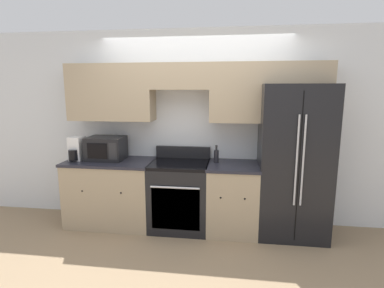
{
  "coord_description": "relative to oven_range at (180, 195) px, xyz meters",
  "views": [
    {
      "loc": [
        0.5,
        -3.39,
        1.82
      ],
      "look_at": [
        0.0,
        0.31,
        1.14
      ],
      "focal_mm": 28.0,
      "sensor_mm": 36.0,
      "label": 1
    }
  ],
  "objects": [
    {
      "name": "ground_plane",
      "position": [
        0.16,
        -0.31,
        -0.45
      ],
      "size": [
        12.0,
        12.0,
        0.0
      ],
      "primitive_type": "plane",
      "color": "#937A5B"
    },
    {
      "name": "wall_back",
      "position": [
        0.17,
        0.28,
        1.03
      ],
      "size": [
        8.0,
        0.39,
        2.6
      ],
      "color": "silver",
      "rests_on": "ground_plane"
    },
    {
      "name": "lower_cabinets_left",
      "position": [
        -0.94,
        -0.0,
        -0.0
      ],
      "size": [
        1.16,
        0.64,
        0.89
      ],
      "color": "tan",
      "rests_on": "ground_plane"
    },
    {
      "name": "lower_cabinets_right",
      "position": [
        0.69,
        -0.0,
        -0.0
      ],
      "size": [
        0.65,
        0.64,
        0.89
      ],
      "color": "tan",
      "rests_on": "ground_plane"
    },
    {
      "name": "oven_range",
      "position": [
        0.0,
        0.0,
        0.0
      ],
      "size": [
        0.75,
        0.65,
        1.05
      ],
      "color": "black",
      "rests_on": "ground_plane"
    },
    {
      "name": "refrigerator",
      "position": [
        1.42,
        0.04,
        0.49
      ],
      "size": [
        0.83,
        0.73,
        1.88
      ],
      "color": "black",
      "rests_on": "ground_plane"
    },
    {
      "name": "microwave",
      "position": [
        -1.01,
        0.05,
        0.59
      ],
      "size": [
        0.48,
        0.37,
        0.31
      ],
      "color": "black",
      "rests_on": "lower_cabinets_left"
    },
    {
      "name": "bottle",
      "position": [
        0.47,
        0.08,
        0.53
      ],
      "size": [
        0.06,
        0.06,
        0.22
      ],
      "color": "black",
      "rests_on": "lower_cabinets_right"
    },
    {
      "name": "paper_towel_holder",
      "position": [
        -1.38,
        -0.04,
        0.58
      ],
      "size": [
        0.16,
        0.27,
        0.31
      ],
      "color": "white",
      "rests_on": "lower_cabinets_left"
    }
  ]
}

